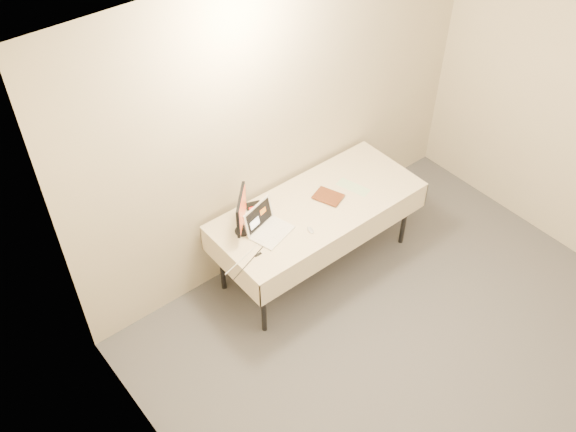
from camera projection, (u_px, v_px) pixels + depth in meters
ground at (495, 421)px, 4.76m from camera, size 5.00×5.00×0.00m
back_wall at (284, 120)px, 5.26m from camera, size 4.00×0.10×2.70m
table at (318, 210)px, 5.46m from camera, size 1.86×0.81×0.74m
laptop at (266, 226)px, 5.15m from camera, size 0.39×0.35×0.23m
monitor at (241, 211)px, 5.03m from camera, size 0.27×0.28×0.38m
book at (324, 193)px, 5.35m from camera, size 0.17×0.08×0.24m
alarm_clock at (253, 206)px, 5.37m from camera, size 0.13×0.09×0.05m
clicker at (310, 230)px, 5.18m from camera, size 0.06×0.10×0.02m
paper_form at (353, 187)px, 5.58m from camera, size 0.19×0.31×0.00m
usb_dongle at (258, 255)px, 4.99m from camera, size 0.06×0.02×0.01m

